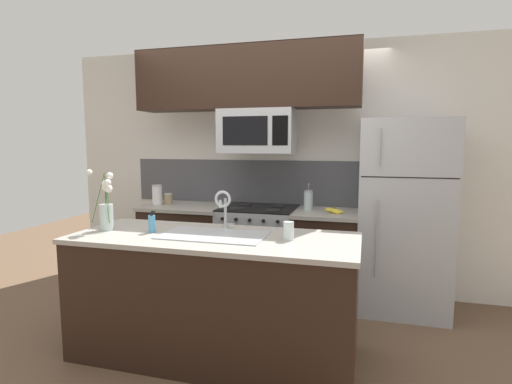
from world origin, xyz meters
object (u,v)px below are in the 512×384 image
banana_bunch (334,211)px  french_press (308,200)px  dish_soap_bottle (152,223)px  flower_vase (106,210)px  microwave (258,131)px  storage_jar_tall (157,195)px  stove_range (258,251)px  sink_faucet (223,204)px  drinking_glass (289,231)px  refrigerator (403,216)px  storage_jar_medium (168,199)px

banana_bunch → french_press: (-0.27, 0.12, 0.08)m
dish_soap_bottle → flower_vase: flower_vase is taller
microwave → storage_jar_tall: size_ratio=3.47×
stove_range → sink_faucet: (-0.00, -1.04, 0.65)m
sink_faucet → drinking_glass: bearing=-20.0°
refrigerator → dish_soap_bottle: bearing=-145.5°
sink_faucet → drinking_glass: size_ratio=2.37×
refrigerator → dish_soap_bottle: 2.29m
microwave → refrigerator: size_ratio=0.42×
dish_soap_bottle → refrigerator: bearing=34.5°
microwave → french_press: 0.85m
storage_jar_medium → sink_faucet: (1.03, -1.06, 0.14)m
storage_jar_tall → storage_jar_medium: size_ratio=1.78×
stove_range → french_press: 0.75m
stove_range → storage_jar_medium: 1.15m
banana_bunch → dish_soap_bottle: bearing=-135.8°
drinking_glass → flower_vase: (-1.40, -0.06, 0.09)m
flower_vase → storage_jar_tall: bearing=102.4°
microwave → storage_jar_medium: size_ratio=6.17×
french_press → sink_faucet: bearing=-114.7°
refrigerator → sink_faucet: (-1.40, -1.06, 0.21)m
microwave → refrigerator: bearing=1.7°
dish_soap_bottle → microwave: bearing=69.0°
french_press → flower_vase: flower_vase is taller
refrigerator → banana_bunch: 0.64m
storage_jar_medium → flower_vase: bearing=-82.5°
french_press → drinking_glass: french_press is taller
microwave → storage_jar_tall: bearing=-179.6°
storage_jar_medium → banana_bunch: bearing=-2.7°
banana_bunch → drinking_glass: 1.20m
stove_range → banana_bunch: banana_bunch is taller
banana_bunch → storage_jar_medium: bearing=177.3°
french_press → sink_faucet: (-0.50, -1.10, 0.10)m
refrigerator → dish_soap_bottle: size_ratio=10.85×
storage_jar_medium → french_press: 1.53m
drinking_glass → stove_range: bearing=114.0°
banana_bunch → dish_soap_bottle: 1.75m
storage_jar_tall → refrigerator: bearing=1.1°
refrigerator → microwave: bearing=-178.3°
storage_jar_tall → storage_jar_medium: storage_jar_tall is taller
microwave → french_press: microwave is taller
french_press → banana_bunch: bearing=-24.2°
storage_jar_tall → microwave: bearing=0.4°
microwave → french_press: size_ratio=2.79×
stove_range → dish_soap_bottle: bearing=-110.7°
drinking_glass → banana_bunch: bearing=79.4°
stove_range → drinking_glass: bearing=-66.0°
refrigerator → sink_faucet: size_ratio=5.85×
microwave → dish_soap_bottle: 1.52m
storage_jar_tall → sink_faucet: size_ratio=0.70×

